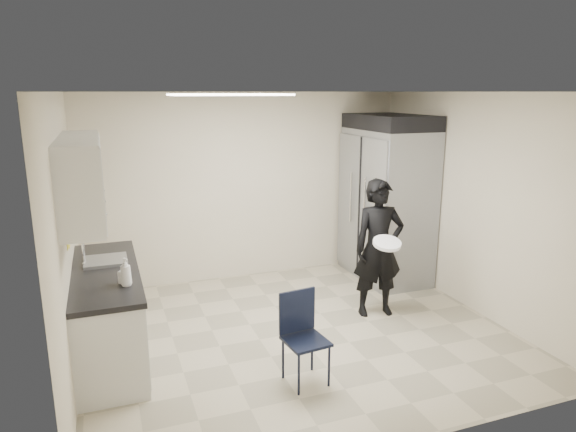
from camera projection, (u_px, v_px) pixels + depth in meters
name	position (u px, v px, depth m)	size (l,w,h in m)	color
floor	(298.00, 333.00, 5.68)	(4.50, 4.50, 0.00)	tan
ceiling	(299.00, 92.00, 5.06)	(4.50, 4.50, 0.00)	silver
back_wall	(247.00, 187.00, 7.19)	(4.50, 4.50, 0.00)	beige
left_wall	(66.00, 240.00, 4.62)	(4.00, 4.00, 0.00)	beige
right_wall	(474.00, 204.00, 6.12)	(4.00, 4.00, 0.00)	beige
ceiling_panel	(230.00, 95.00, 5.23)	(1.20, 0.60, 0.02)	white
lower_counter	(108.00, 316.00, 5.10)	(0.60, 1.90, 0.86)	silver
countertop	(104.00, 272.00, 5.00)	(0.64, 1.95, 0.05)	black
sink	(106.00, 266.00, 5.24)	(0.42, 0.40, 0.14)	gray
faucet	(84.00, 254.00, 5.13)	(0.02, 0.02, 0.24)	silver
upper_cabinets	(81.00, 178.00, 4.73)	(0.35, 1.80, 0.75)	silver
towel_dispenser	(79.00, 181.00, 5.81)	(0.22, 0.30, 0.35)	black
notice_sticker_left	(68.00, 245.00, 4.73)	(0.00, 0.12, 0.07)	yellow
notice_sticker_right	(69.00, 244.00, 4.92)	(0.00, 0.12, 0.07)	yellow
commercial_fridge	(387.00, 205.00, 7.20)	(0.80, 1.35, 2.10)	gray
fridge_compressor	(390.00, 122.00, 6.93)	(0.80, 1.35, 0.20)	black
folding_chair	(306.00, 341.00, 4.63)	(0.36, 0.36, 0.82)	black
man_tuxedo	(379.00, 248.00, 6.00)	(0.60, 0.40, 1.63)	black
bucket_lid	(387.00, 243.00, 5.73)	(0.32, 0.32, 0.04)	white
soap_bottle_a	(126.00, 272.00, 4.56)	(0.10, 0.10, 0.26)	white
soap_bottle_b	(124.00, 274.00, 4.63)	(0.08, 0.08, 0.17)	silver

